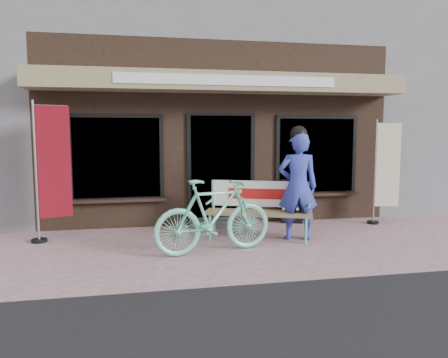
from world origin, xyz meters
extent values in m
plane|color=#C999A2|center=(0.00, 0.00, 0.00)|extent=(70.00, 70.00, 0.00)
cube|color=black|center=(0.00, 5.00, 1.80)|extent=(7.00, 6.00, 3.60)
cube|color=slate|center=(0.00, 5.00, 4.80)|extent=(7.00, 6.00, 2.40)
cube|color=gray|center=(0.00, 1.65, 2.75)|extent=(7.00, 0.80, 0.35)
cube|color=white|center=(0.00, 1.24, 2.75)|extent=(4.00, 0.02, 0.18)
cube|color=black|center=(0.00, 1.98, 1.10)|extent=(1.20, 0.06, 2.10)
cube|color=black|center=(0.00, 1.97, 1.10)|extent=(1.35, 0.04, 2.20)
cube|color=black|center=(-2.00, 1.98, 1.35)|extent=(1.60, 0.06, 1.50)
cube|color=black|center=(2.00, 1.98, 1.35)|extent=(1.60, 0.06, 1.50)
cube|color=black|center=(-2.00, 1.97, 1.35)|extent=(1.75, 0.04, 1.65)
cube|color=black|center=(2.00, 1.97, 1.35)|extent=(1.75, 0.04, 1.65)
cube|color=black|center=(-2.00, 1.92, 0.55)|extent=(1.80, 0.18, 0.06)
cube|color=black|center=(2.00, 1.92, 0.55)|extent=(1.80, 0.18, 0.06)
cube|color=#59595B|center=(0.00, 1.75, 0.07)|extent=(1.30, 0.45, 0.15)
cylinder|color=#6BD2AE|center=(-0.43, 0.77, 0.21)|extent=(0.06, 0.06, 0.42)
cylinder|color=#6BD2AE|center=(-0.28, 1.15, 0.21)|extent=(0.06, 0.06, 0.42)
cylinder|color=#6BD2AE|center=(1.08, 0.18, 0.21)|extent=(0.06, 0.06, 0.42)
cylinder|color=#6BD2AE|center=(1.22, 0.56, 0.21)|extent=(0.06, 0.06, 0.42)
cube|color=olive|center=(0.40, 0.66, 0.45)|extent=(1.86, 1.08, 0.05)
cylinder|color=#6BD2AE|center=(-0.30, 1.15, 0.71)|extent=(0.06, 0.06, 0.56)
cylinder|color=#6BD2AE|center=(1.24, 0.55, 0.71)|extent=(0.06, 0.06, 0.56)
cube|color=white|center=(0.48, 0.87, 0.76)|extent=(1.61, 0.66, 0.45)
cube|color=#B21414|center=(0.47, 0.85, 0.76)|extent=(1.02, 0.40, 0.18)
cylinder|color=#6BD2AE|center=(-0.40, 0.98, 0.63)|extent=(0.20, 0.43, 0.04)
cylinder|color=#6BD2AE|center=(1.20, 0.35, 0.63)|extent=(0.20, 0.43, 0.04)
imported|color=#333FB1|center=(1.05, 0.51, 0.91)|extent=(0.75, 0.57, 1.83)
sphere|color=black|center=(1.05, 0.51, 1.80)|extent=(0.35, 0.35, 0.29)
imported|color=#6BD2AE|center=(-0.50, -0.02, 0.57)|extent=(1.96, 0.93, 1.14)
cylinder|color=gray|center=(-3.27, 1.17, 1.18)|extent=(0.05, 0.05, 2.36)
cylinder|color=gray|center=(-3.01, 1.26, 2.27)|extent=(0.52, 0.19, 0.03)
cube|color=maroon|center=(-2.99, 1.26, 1.34)|extent=(0.52, 0.20, 1.87)
cylinder|color=black|center=(-3.27, 1.17, 0.03)|extent=(0.32, 0.32, 0.05)
cylinder|color=gray|center=(3.00, 1.40, 1.04)|extent=(0.04, 0.04, 2.08)
cylinder|color=gray|center=(3.23, 1.36, 2.00)|extent=(0.47, 0.11, 0.02)
cube|color=beige|center=(3.25, 1.36, 1.18)|extent=(0.47, 0.12, 1.65)
cylinder|color=black|center=(3.00, 1.40, 0.02)|extent=(0.27, 0.27, 0.05)
cube|color=black|center=(1.41, 1.77, 0.44)|extent=(0.45, 0.21, 0.88)
cube|color=beige|center=(1.39, 1.72, 0.54)|extent=(0.36, 0.13, 0.54)
camera|label=1|loc=(-1.63, -6.45, 1.86)|focal=35.00mm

